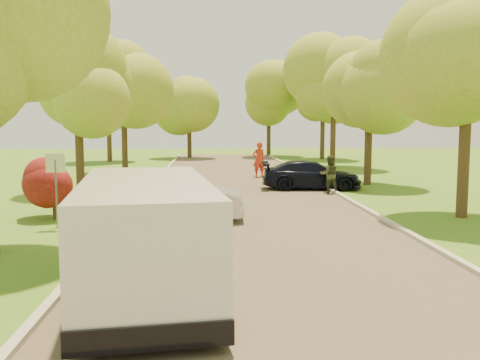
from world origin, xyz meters
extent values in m
plane|color=#41761C|center=(0.00, 0.00, 0.00)|extent=(100.00, 100.00, 0.00)
cube|color=#4C4438|center=(0.00, 8.00, 0.01)|extent=(8.00, 60.00, 0.01)
cube|color=#B2AD9E|center=(-4.05, 8.00, 0.06)|extent=(0.18, 60.00, 0.12)
cube|color=#B2AD9E|center=(4.05, 8.00, 0.06)|extent=(0.18, 60.00, 0.12)
cylinder|color=#59595E|center=(-5.80, 4.00, 1.00)|extent=(0.06, 0.06, 2.00)
cube|color=white|center=(-5.80, 4.00, 1.90)|extent=(0.55, 0.04, 0.55)
cylinder|color=#382619|center=(-6.30, 5.50, 0.35)|extent=(0.12, 0.12, 0.70)
sphere|color=#590F0F|center=(-6.30, 5.50, 1.10)|extent=(1.70, 1.70, 1.70)
sphere|color=olive|center=(-5.81, 1.00, 5.67)|extent=(3.45, 3.45, 3.45)
cylinder|color=#382619|center=(-7.00, 12.00, 1.57)|extent=(0.36, 0.36, 3.15)
sphere|color=olive|center=(-7.00, 12.00, 4.41)|extent=(4.20, 4.20, 4.20)
sphere|color=olive|center=(-6.37, 12.00, 5.04)|extent=(3.15, 3.15, 3.15)
cylinder|color=#382619|center=(-6.60, 22.00, 1.91)|extent=(0.36, 0.36, 3.83)
sphere|color=olive|center=(-6.60, 22.00, 5.27)|extent=(4.80, 4.80, 4.80)
sphere|color=olive|center=(-5.88, 22.00, 5.99)|extent=(3.60, 3.60, 3.60)
cylinder|color=#382619|center=(6.80, 5.00, 1.91)|extent=(0.36, 0.36, 3.83)
sphere|color=olive|center=(6.80, 5.00, 5.33)|extent=(5.00, 5.00, 5.00)
cylinder|color=#382619|center=(6.40, 14.00, 1.69)|extent=(0.36, 0.36, 3.38)
sphere|color=olive|center=(6.40, 14.00, 4.70)|extent=(4.40, 4.40, 4.40)
sphere|color=olive|center=(7.06, 14.00, 5.36)|extent=(3.30, 3.30, 3.30)
cylinder|color=#382619|center=(7.00, 24.00, 2.02)|extent=(0.36, 0.36, 4.05)
sphere|color=olive|center=(7.00, 24.00, 5.61)|extent=(5.20, 5.20, 5.20)
sphere|color=olive|center=(7.78, 24.00, 6.39)|extent=(3.90, 3.90, 3.90)
cylinder|color=#382619|center=(-9.00, 30.00, 1.80)|extent=(0.36, 0.36, 3.60)
sphere|color=olive|center=(-9.00, 30.00, 5.10)|extent=(5.00, 5.00, 5.00)
sphere|color=olive|center=(-8.25, 30.00, 5.85)|extent=(3.75, 3.75, 3.75)
cylinder|color=#382619|center=(8.00, 32.00, 1.91)|extent=(0.36, 0.36, 3.83)
sphere|color=olive|center=(8.00, 32.00, 5.33)|extent=(5.00, 5.00, 5.00)
sphere|color=olive|center=(8.75, 32.00, 6.08)|extent=(3.75, 3.75, 3.75)
cylinder|color=#382619|center=(-3.00, 34.00, 1.69)|extent=(0.36, 0.36, 3.38)
sphere|color=olive|center=(-3.00, 34.00, 4.81)|extent=(4.80, 4.80, 4.80)
sphere|color=olive|center=(-2.28, 34.00, 5.53)|extent=(3.60, 3.60, 3.60)
cylinder|color=#382619|center=(4.00, 36.00, 1.80)|extent=(0.36, 0.36, 3.60)
sphere|color=olive|center=(4.00, 36.00, 5.10)|extent=(5.00, 5.00, 5.00)
sphere|color=olive|center=(4.75, 36.00, 5.85)|extent=(3.75, 3.75, 3.75)
cube|color=silver|center=(-2.50, -2.32, 1.13)|extent=(2.85, 5.68, 1.87)
cube|color=black|center=(-2.50, -2.32, 0.34)|extent=(2.89, 5.79, 0.34)
cube|color=black|center=(-2.54, -2.04, 1.59)|extent=(2.67, 4.11, 0.62)
cylinder|color=black|center=(-3.22, -4.25, 0.37)|extent=(0.37, 0.78, 0.75)
cylinder|color=black|center=(-1.31, -3.99, 0.37)|extent=(0.37, 0.78, 0.75)
cylinder|color=black|center=(-3.69, -0.65, 0.37)|extent=(0.37, 0.78, 0.75)
cylinder|color=black|center=(-1.78, -0.40, 0.37)|extent=(0.37, 0.78, 0.75)
imported|color=#BCBCC1|center=(-2.55, 4.90, 0.75)|extent=(4.57, 1.71, 1.49)
imported|color=black|center=(3.30, 12.39, 0.65)|extent=(4.61, 2.12, 1.31)
cube|color=black|center=(-2.38, -1.51, 0.11)|extent=(0.51, 1.00, 0.02)
cylinder|color=#BFCC4C|center=(-2.21, -1.21, 0.05)|extent=(0.05, 0.08, 0.07)
cylinder|color=#BFCC4C|center=(-2.37, -1.16, 0.05)|extent=(0.05, 0.08, 0.07)
cylinder|color=#BFCC4C|center=(-2.39, -1.86, 0.05)|extent=(0.05, 0.08, 0.07)
cylinder|color=#BFCC4C|center=(-2.55, -1.82, 0.05)|extent=(0.05, 0.08, 0.07)
imported|color=gray|center=(-2.38, -1.51, 1.06)|extent=(1.35, 0.99, 1.87)
imported|color=red|center=(1.42, 17.91, 0.98)|extent=(0.80, 0.62, 1.96)
imported|color=#2F3520|center=(3.80, 10.93, 0.82)|extent=(0.81, 0.63, 1.65)
camera|label=1|loc=(-1.38, -11.65, 3.09)|focal=40.00mm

